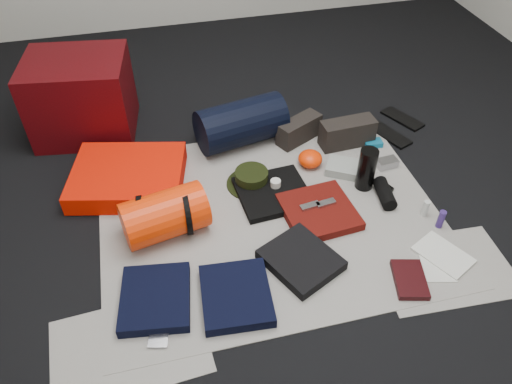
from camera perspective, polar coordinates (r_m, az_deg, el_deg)
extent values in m
cube|color=black|center=(2.42, 1.59, -2.81)|extent=(4.50, 4.50, 0.02)
cube|color=#B2AEA4|center=(2.41, 1.60, -2.59)|extent=(1.60, 1.30, 0.01)
cube|color=#B2AEA4|center=(2.04, -14.25, -16.71)|extent=(0.61, 0.44, 0.00)
cube|color=#B2AEA4|center=(2.34, 20.71, -8.18)|extent=(0.60, 0.43, 0.00)
cube|color=#470508|center=(2.99, -19.34, 10.23)|extent=(0.59, 0.52, 0.45)
cube|color=#FB1902|center=(2.61, -14.40, 1.70)|extent=(0.64, 0.56, 0.10)
cylinder|color=#FD3204|center=(2.28, -10.39, -2.61)|extent=(0.41, 0.29, 0.22)
cylinder|color=black|center=(2.29, -12.86, -3.05)|extent=(0.02, 0.22, 0.22)
cylinder|color=black|center=(2.29, -7.91, -2.23)|extent=(0.03, 0.22, 0.22)
cylinder|color=black|center=(2.77, -1.71, 7.86)|extent=(0.52, 0.34, 0.25)
cylinder|color=black|center=(2.56, -0.51, 0.98)|extent=(0.29, 0.29, 0.01)
cylinder|color=black|center=(2.54, -0.52, 1.67)|extent=(0.17, 0.17, 0.08)
cube|color=black|center=(2.83, 4.93, 7.10)|extent=(0.28, 0.21, 0.13)
cube|color=black|center=(2.83, 10.40, 6.67)|extent=(0.31, 0.13, 0.15)
cube|color=black|center=(3.00, 14.95, 6.37)|extent=(0.20, 0.29, 0.02)
cube|color=black|center=(3.16, 16.37, 8.04)|extent=(0.20, 0.28, 0.01)
cube|color=black|center=(2.10, -11.41, -11.82)|extent=(0.32, 0.35, 0.05)
cube|color=black|center=(2.07, -2.30, -11.73)|extent=(0.30, 0.34, 0.05)
cube|color=black|center=(2.19, 5.15, -7.72)|extent=(0.37, 0.39, 0.05)
cube|color=black|center=(2.49, 1.97, -0.11)|extent=(0.37, 0.34, 0.03)
cube|color=#540D09|center=(2.41, 7.19, -2.24)|extent=(0.36, 0.36, 0.04)
ellipsoid|color=#FD3204|center=(2.67, 6.21, 3.79)|extent=(0.15, 0.15, 0.08)
cube|color=gray|center=(2.67, 10.07, 2.72)|extent=(0.23, 0.21, 0.05)
cylinder|color=black|center=(2.54, 12.52, 2.58)|extent=(0.10, 0.10, 0.23)
cylinder|color=black|center=(2.54, 14.51, -0.15)|extent=(0.10, 0.19, 0.07)
cube|color=#9E9EA3|center=(2.75, 14.74, 3.22)|extent=(0.12, 0.08, 0.04)
cube|color=#0D6184|center=(2.88, 13.24, 5.46)|extent=(0.10, 0.07, 0.03)
cylinder|color=navy|center=(2.47, 20.38, -2.93)|extent=(0.04, 0.04, 0.09)
cylinder|color=silver|center=(2.51, 18.79, -1.78)|extent=(0.03, 0.03, 0.09)
cube|color=black|center=(2.23, 17.15, -9.53)|extent=(0.17, 0.22, 0.03)
cube|color=silver|center=(2.38, 20.61, -6.74)|extent=(0.25, 0.28, 0.01)
cube|color=silver|center=(2.33, 20.00, -8.02)|extent=(0.17, 0.19, 0.01)
cube|color=black|center=(2.59, 14.59, 0.08)|extent=(0.09, 0.06, 0.02)
cube|color=#9E9EA3|center=(2.02, -11.07, -16.19)|extent=(0.09, 0.09, 0.01)
cylinder|color=silver|center=(2.49, 2.25, 1.00)|extent=(0.05, 0.05, 0.04)
cube|color=#9E9EA3|center=(2.39, 6.18, -1.58)|extent=(0.10, 0.05, 0.01)
cube|color=#9E9EA3|center=(2.41, 7.98, -1.26)|extent=(0.10, 0.05, 0.01)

